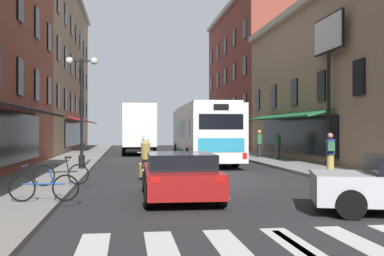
{
  "coord_description": "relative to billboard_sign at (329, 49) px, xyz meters",
  "views": [
    {
      "loc": [
        -2.76,
        -17.28,
        1.9
      ],
      "look_at": [
        0.68,
        7.3,
        1.99
      ],
      "focal_mm": 43.68,
      "sensor_mm": 36.0,
      "label": 1
    }
  ],
  "objects": [
    {
      "name": "sidewalk_right",
      "position": [
        -1.15,
        -4.43,
        -5.77
      ],
      "size": [
        3.0,
        80.0,
        0.14
      ],
      "primitive_type": "cube",
      "color": "gray",
      "rests_on": "ground"
    },
    {
      "name": "box_truck",
      "position": [
        -8.93,
        14.03,
        -3.92
      ],
      "size": [
        2.52,
        7.03,
        3.77
      ],
      "color": "white",
      "rests_on": "ground"
    },
    {
      "name": "street_lamp_twin",
      "position": [
        -11.84,
        -0.02,
        -2.89
      ],
      "size": [
        1.42,
        0.32,
        5.06
      ],
      "color": "black",
      "rests_on": "sidewalk_left"
    },
    {
      "name": "pedestrian_far",
      "position": [
        -0.84,
        5.3,
        -4.85
      ],
      "size": [
        0.36,
        0.36,
        1.66
      ],
      "rotation": [
        0.0,
        0.0,
        1.73
      ],
      "color": "#4C4C51",
      "rests_on": "sidewalk_right"
    },
    {
      "name": "bicycle_near",
      "position": [
        -11.82,
        -9.88,
        -5.34
      ],
      "size": [
        1.71,
        0.48,
        0.91
      ],
      "color": "black",
      "rests_on": "sidewalk_left"
    },
    {
      "name": "pedestrian_rear",
      "position": [
        -1.38,
        7.32,
        -4.81
      ],
      "size": [
        0.36,
        0.36,
        1.74
      ],
      "rotation": [
        0.0,
        0.0,
        5.08
      ],
      "color": "black",
      "rests_on": "sidewalk_right"
    },
    {
      "name": "sidewalk_left",
      "position": [
        -12.95,
        -4.43,
        -5.77
      ],
      "size": [
        3.0,
        80.0,
        0.14
      ],
      "primitive_type": "cube",
      "color": "gray",
      "rests_on": "ground"
    },
    {
      "name": "motorcycle_rider",
      "position": [
        -9.11,
        -4.18,
        -5.13
      ],
      "size": [
        0.62,
        2.07,
        1.66
      ],
      "color": "black",
      "rests_on": "ground"
    },
    {
      "name": "lane_centre_dashes",
      "position": [
        -7.05,
        -4.68,
        -5.84
      ],
      "size": [
        0.14,
        73.9,
        0.01
      ],
      "color": "#DBCC4C",
      "rests_on": "ground"
    },
    {
      "name": "pedestrian_near",
      "position": [
        -1.98,
        -4.53,
        -4.84
      ],
      "size": [
        0.4,
        0.52,
        1.63
      ],
      "rotation": [
        0.0,
        0.0,
        5.98
      ],
      "color": "#B29947",
      "rests_on": "sidewalk_right"
    },
    {
      "name": "transit_bus",
      "position": [
        -5.42,
        5.02,
        -4.12
      ],
      "size": [
        2.84,
        11.81,
        3.29
      ],
      "color": "white",
      "rests_on": "ground"
    },
    {
      "name": "billboard_sign",
      "position": [
        0.0,
        0.0,
        0.0
      ],
      "size": [
        0.4,
        3.2,
        7.36
      ],
      "color": "black",
      "rests_on": "sidewalk_right"
    },
    {
      "name": "crosswalk_near",
      "position": [
        -7.05,
        -14.43,
        -5.84
      ],
      "size": [
        7.1,
        2.8,
        0.01
      ],
      "color": "silver",
      "rests_on": "ground"
    },
    {
      "name": "sedan_mid",
      "position": [
        -8.37,
        -8.99,
        -5.18
      ],
      "size": [
        2.08,
        4.45,
        1.27
      ],
      "color": "maroon",
      "rests_on": "ground"
    },
    {
      "name": "ground_plane",
      "position": [
        -7.05,
        -4.43,
        -5.89
      ],
      "size": [
        34.8,
        80.0,
        0.1
      ],
      "primitive_type": "cube",
      "color": "#28282B"
    },
    {
      "name": "bicycle_mid",
      "position": [
        -11.85,
        -6.54,
        -5.34
      ],
      "size": [
        1.68,
        0.54,
        0.91
      ],
      "color": "black",
      "rests_on": "sidewalk_left"
    }
  ]
}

